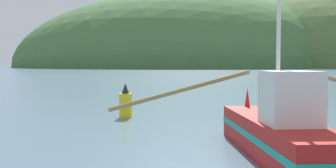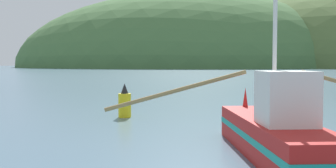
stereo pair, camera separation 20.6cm
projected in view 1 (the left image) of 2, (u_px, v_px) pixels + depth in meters
The scene contains 3 objects.
hill_mid_left at pixel (183, 67), 230.88m from camera, with size 192.89×154.31×82.46m, color #47703D.
fishing_boat_red at pixel (278, 131), 11.41m from camera, with size 9.59×7.40×5.09m.
channel_buoy at pixel (125, 103), 19.76m from camera, with size 0.63×0.63×1.68m.
Camera 1 is at (3.74, -2.39, 2.72)m, focal length 42.72 mm.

